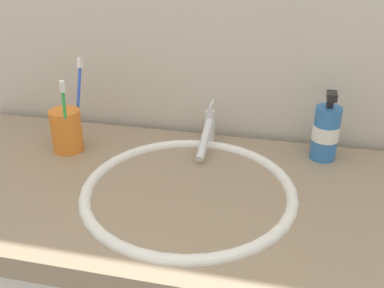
% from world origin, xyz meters
% --- Properties ---
extents(tiled_wall_back, '(2.49, 0.04, 2.40)m').
position_xyz_m(tiled_wall_back, '(0.00, 0.30, 1.20)').
color(tiled_wall_back, beige).
rests_on(tiled_wall_back, ground).
extents(sink_basin, '(0.43, 0.43, 0.11)m').
position_xyz_m(sink_basin, '(-0.02, -0.01, 0.87)').
color(sink_basin, white).
rests_on(sink_basin, vanity_counter).
extents(faucet, '(0.02, 0.16, 0.10)m').
position_xyz_m(faucet, '(-0.02, 0.19, 0.94)').
color(faucet, silver).
rests_on(faucet, sink_basin).
extents(toothbrush_cup, '(0.07, 0.07, 0.10)m').
position_xyz_m(toothbrush_cup, '(-0.33, 0.10, 0.95)').
color(toothbrush_cup, orange).
rests_on(toothbrush_cup, vanity_counter).
extents(toothbrush_green, '(0.03, 0.02, 0.18)m').
position_xyz_m(toothbrush_green, '(-0.31, 0.08, 1.01)').
color(toothbrush_green, green).
rests_on(toothbrush_green, toothbrush_cup).
extents(toothbrush_blue, '(0.02, 0.06, 0.20)m').
position_xyz_m(toothbrush_blue, '(-0.31, 0.15, 1.02)').
color(toothbrush_blue, blue).
rests_on(toothbrush_blue, toothbrush_cup).
extents(soap_dispenser, '(0.06, 0.06, 0.16)m').
position_xyz_m(soap_dispenser, '(0.25, 0.19, 0.97)').
color(soap_dispenser, '#3372BF').
rests_on(soap_dispenser, vanity_counter).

